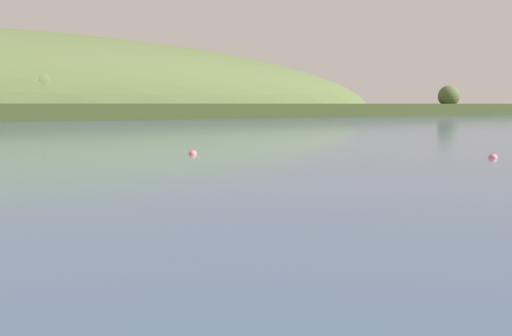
{
  "coord_description": "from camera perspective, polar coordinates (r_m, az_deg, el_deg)",
  "views": [
    {
      "loc": [
        -23.24,
        20.39,
        4.49
      ],
      "look_at": [
        -6.58,
        44.97,
        1.36
      ],
      "focal_mm": 42.66,
      "sensor_mm": 36.0,
      "label": 1
    }
  ],
  "objects": [
    {
      "name": "mooring_buoy_foreground",
      "position": [
        54.41,
        21.33,
        0.87
      ],
      "size": [
        0.74,
        0.74,
        0.82
      ],
      "color": "#E06675",
      "rests_on": "ground"
    },
    {
      "name": "mooring_buoy_midchannel",
      "position": [
        54.97,
        -5.95,
        1.3
      ],
      "size": [
        0.74,
        0.74,
        0.82
      ],
      "color": "#E06675",
      "rests_on": "ground"
    }
  ]
}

